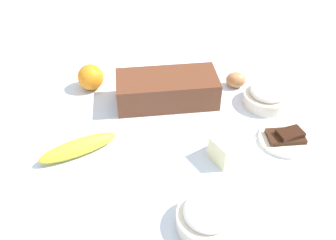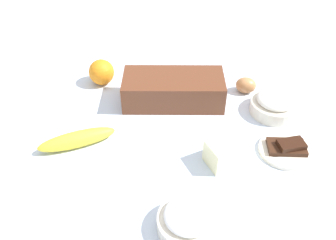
% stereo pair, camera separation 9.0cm
% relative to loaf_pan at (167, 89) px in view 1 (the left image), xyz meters
% --- Properties ---
extents(ground_plane, '(2.40, 2.40, 0.02)m').
position_rel_loaf_pan_xyz_m(ground_plane, '(-0.03, -0.13, -0.05)').
color(ground_plane, silver).
extents(loaf_pan, '(0.29, 0.16, 0.08)m').
position_rel_loaf_pan_xyz_m(loaf_pan, '(0.00, 0.00, 0.00)').
color(loaf_pan, brown).
rests_on(loaf_pan, ground_plane).
extents(flour_bowl, '(0.13, 0.13, 0.06)m').
position_rel_loaf_pan_xyz_m(flour_bowl, '(0.27, -0.08, -0.01)').
color(flour_bowl, silver).
rests_on(flour_bowl, ground_plane).
extents(sugar_bowl, '(0.12, 0.12, 0.06)m').
position_rel_loaf_pan_xyz_m(sugar_bowl, '(-0.02, -0.42, -0.01)').
color(sugar_bowl, silver).
rests_on(sugar_bowl, ground_plane).
extents(banana, '(0.19, 0.09, 0.04)m').
position_rel_loaf_pan_xyz_m(banana, '(-0.26, -0.15, -0.02)').
color(banana, yellow).
rests_on(banana, ground_plane).
extents(orange_fruit, '(0.08, 0.08, 0.08)m').
position_rel_loaf_pan_xyz_m(orange_fruit, '(-0.20, 0.12, -0.00)').
color(orange_fruit, orange).
rests_on(orange_fruit, ground_plane).
extents(butter_block, '(0.11, 0.09, 0.06)m').
position_rel_loaf_pan_xyz_m(butter_block, '(0.09, -0.25, -0.01)').
color(butter_block, '#F4EDB2').
rests_on(butter_block, ground_plane).
extents(egg_near_butter, '(0.07, 0.06, 0.05)m').
position_rel_loaf_pan_xyz_m(egg_near_butter, '(0.22, 0.02, -0.02)').
color(egg_near_butter, '#B87D4B').
rests_on(egg_near_butter, ground_plane).
extents(chocolate_plate, '(0.13, 0.13, 0.03)m').
position_rel_loaf_pan_xyz_m(chocolate_plate, '(0.25, -0.24, -0.03)').
color(chocolate_plate, silver).
rests_on(chocolate_plate, ground_plane).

